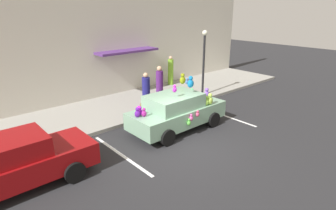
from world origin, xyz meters
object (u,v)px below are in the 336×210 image
Objects in this scene: teddy_bear_on_sidewalk at (143,104)px; street_lamp_post at (204,56)px; pedestrian_by_lamp at (171,71)px; parked_sedan_behind at (10,164)px; pedestrian_walking_past at (146,94)px; pedestrian_near_shopfront at (160,86)px; plush_covered_car at (177,111)px.

street_lamp_post is at bearing -3.95° from teddy_bear_on_sidewalk.
teddy_bear_on_sidewalk is at bearing -147.51° from pedestrian_by_lamp.
pedestrian_walking_past reaches higher than parked_sedan_behind.
parked_sedan_behind is at bearing -160.00° from pedestrian_near_shopfront.
pedestrian_walking_past is at bearing -153.93° from pedestrian_near_shopfront.
pedestrian_by_lamp is (10.43, 5.02, 0.20)m from parked_sedan_behind.
parked_sedan_behind is 6.66m from pedestrian_walking_past.
pedestrian_near_shopfront is 1.01× the size of pedestrian_walking_past.
teddy_bear_on_sidewalk is 4.36m from street_lamp_post.
pedestrian_near_shopfront is (1.33, 0.37, 0.59)m from teddy_bear_on_sidewalk.
parked_sedan_behind is at bearing -168.17° from street_lamp_post.
pedestrian_near_shopfront is at bearing 166.05° from street_lamp_post.
plush_covered_car is 6.58m from pedestrian_by_lamp.
parked_sedan_behind is (-6.23, 0.05, -0.02)m from plush_covered_car.
parked_sedan_behind is at bearing 179.58° from plush_covered_car.
pedestrian_walking_past is at bearing 18.62° from parked_sedan_behind.
parked_sedan_behind is 2.34× the size of pedestrian_near_shopfront.
teddy_bear_on_sidewalk is at bearing 20.88° from parked_sedan_behind.
pedestrian_near_shopfront is 1.52m from pedestrian_walking_past.
street_lamp_post is at bearing 28.62° from plush_covered_car.
street_lamp_post is (4.02, 2.19, 1.54)m from plush_covered_car.
parked_sedan_behind is 2.46× the size of pedestrian_by_lamp.
plush_covered_car is at bearing -91.93° from pedestrian_walking_past.
pedestrian_near_shopfront is (-2.59, 0.64, -1.31)m from street_lamp_post.
pedestrian_walking_past is (-3.95, -0.02, -1.32)m from street_lamp_post.
plush_covered_car is 6.23m from parked_sedan_behind.
street_lamp_post reaches higher than pedestrian_by_lamp.
pedestrian_walking_past is (0.07, 2.17, 0.22)m from plush_covered_car.
street_lamp_post reaches higher than pedestrian_walking_past.
street_lamp_post is 1.87× the size of pedestrian_near_shopfront.
street_lamp_post is at bearing -93.43° from pedestrian_by_lamp.
plush_covered_car is at bearing -151.38° from street_lamp_post.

